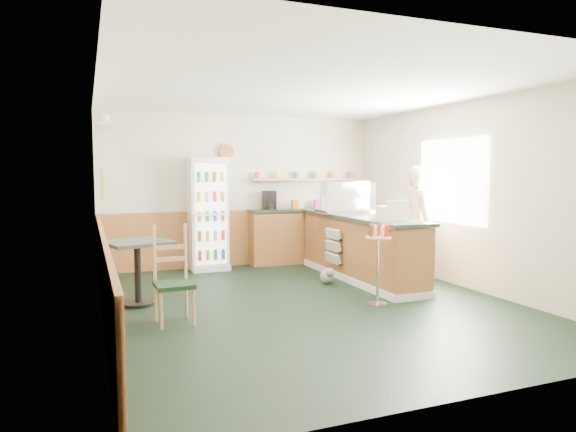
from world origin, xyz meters
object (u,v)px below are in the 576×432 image
display_case (345,198)px  cafe_chair (173,272)px  shopkeeper (419,225)px  drinks_fridge (208,214)px  cash_register (391,213)px  cafe_table (137,260)px  condiment_stand (378,253)px

display_case → cafe_chair: size_ratio=0.82×
display_case → cafe_chair: 3.63m
display_case → shopkeeper: shopkeeper is taller
drinks_fridge → cash_register: drinks_fridge is taller
cafe_table → cafe_chair: bearing=-71.7°
display_case → cafe_table: display_case is taller
cafe_table → cafe_chair: size_ratio=0.85×
shopkeeper → drinks_fridge: bearing=63.5°
display_case → cash_register: size_ratio=2.48×
cash_register → shopkeeper: shopkeeper is taller
display_case → cafe_chair: display_case is taller
condiment_stand → cafe_chair: (-2.53, 0.20, -0.10)m
cash_register → drinks_fridge: bearing=139.7°
cash_register → shopkeeper: bearing=35.6°
drinks_fridge → condiment_stand: size_ratio=1.91×
drinks_fridge → cash_register: 3.26m
drinks_fridge → condiment_stand: 3.47m
condiment_stand → drinks_fridge: bearing=115.1°
shopkeeper → cafe_table: shopkeeper is taller
shopkeeper → cash_register: bearing=127.2°
condiment_stand → cafe_table: condiment_stand is taller
drinks_fridge → display_case: (2.03, -1.17, 0.30)m
cash_register → condiment_stand: bearing=-122.8°
display_case → cash_register: (0.00, -1.37, -0.15)m
drinks_fridge → condiment_stand: bearing=-64.9°
display_case → cafe_table: bearing=-165.8°
cash_register → cafe_chair: size_ratio=0.33×
cafe_chair → cash_register: bearing=4.5°
drinks_fridge → cafe_chair: size_ratio=1.77×
condiment_stand → cafe_table: bearing=158.7°
drinks_fridge → display_case: size_ratio=2.15×
display_case → condiment_stand: display_case is taller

